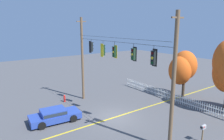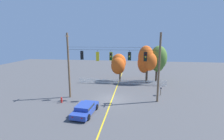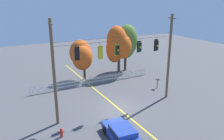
{
  "view_description": "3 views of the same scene",
  "coord_description": "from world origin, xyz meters",
  "px_view_note": "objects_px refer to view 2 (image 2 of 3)",
  "views": [
    {
      "loc": [
        14.15,
        -10.6,
        8.19
      ],
      "look_at": [
        -0.43,
        -0.07,
        4.38
      ],
      "focal_mm": 33.04,
      "sensor_mm": 36.0,
      "label": 1
    },
    {
      "loc": [
        3.01,
        -21.44,
        8.42
      ],
      "look_at": [
        -0.02,
        0.03,
        4.19
      ],
      "focal_mm": 26.06,
      "sensor_mm": 36.0,
      "label": 2
    },
    {
      "loc": [
        -10.3,
        -18.09,
        10.51
      ],
      "look_at": [
        -0.85,
        -0.21,
        4.25
      ],
      "focal_mm": 36.54,
      "sensor_mm": 36.0,
      "label": 3
    }
  ],
  "objects_px": {
    "traffic_signal_westbound_side": "(145,57)",
    "parked_car": "(85,109)",
    "traffic_signal_northbound_primary": "(111,56)",
    "autumn_maple_near_fence": "(118,64)",
    "roadside_mailbox": "(161,88)",
    "autumn_maple_mid": "(146,60)",
    "traffic_signal_southbound_primary": "(98,56)",
    "fire_hydrant": "(62,100)",
    "traffic_signal_northbound_secondary": "(82,55)",
    "autumn_oak_far_east": "(158,59)",
    "traffic_signal_eastbound_side": "(129,56)"
  },
  "relations": [
    {
      "from": "traffic_signal_westbound_side",
      "to": "parked_car",
      "type": "distance_m",
      "value": 9.98
    },
    {
      "from": "traffic_signal_northbound_primary",
      "to": "autumn_maple_near_fence",
      "type": "bearing_deg",
      "value": 89.85
    },
    {
      "from": "traffic_signal_westbound_side",
      "to": "roadside_mailbox",
      "type": "xyz_separation_m",
      "value": [
        2.61,
        2.62,
        -5.0
      ]
    },
    {
      "from": "traffic_signal_northbound_primary",
      "to": "autumn_maple_mid",
      "type": "bearing_deg",
      "value": 60.49
    },
    {
      "from": "traffic_signal_southbound_primary",
      "to": "autumn_maple_mid",
      "type": "distance_m",
      "value": 12.02
    },
    {
      "from": "fire_hydrant",
      "to": "traffic_signal_westbound_side",
      "type": "bearing_deg",
      "value": 11.52
    },
    {
      "from": "traffic_signal_northbound_primary",
      "to": "roadside_mailbox",
      "type": "distance_m",
      "value": 9.1
    },
    {
      "from": "traffic_signal_southbound_primary",
      "to": "autumn_maple_mid",
      "type": "height_order",
      "value": "autumn_maple_mid"
    },
    {
      "from": "traffic_signal_westbound_side",
      "to": "traffic_signal_northbound_secondary",
      "type": "bearing_deg",
      "value": -179.87
    },
    {
      "from": "traffic_signal_northbound_secondary",
      "to": "autumn_maple_near_fence",
      "type": "height_order",
      "value": "traffic_signal_northbound_secondary"
    },
    {
      "from": "autumn_maple_mid",
      "to": "autumn_oak_far_east",
      "type": "xyz_separation_m",
      "value": [
        2.35,
        1.43,
        -0.0
      ]
    },
    {
      "from": "traffic_signal_eastbound_side",
      "to": "parked_car",
      "type": "xyz_separation_m",
      "value": [
        -4.71,
        -4.85,
        -5.5
      ]
    },
    {
      "from": "traffic_signal_southbound_primary",
      "to": "roadside_mailbox",
      "type": "distance_m",
      "value": 10.56
    },
    {
      "from": "traffic_signal_northbound_secondary",
      "to": "traffic_signal_eastbound_side",
      "type": "relative_size",
      "value": 0.98
    },
    {
      "from": "traffic_signal_westbound_side",
      "to": "roadside_mailbox",
      "type": "bearing_deg",
      "value": 45.11
    },
    {
      "from": "autumn_maple_near_fence",
      "to": "traffic_signal_eastbound_side",
      "type": "bearing_deg",
      "value": -76.09
    },
    {
      "from": "parked_car",
      "to": "roadside_mailbox",
      "type": "distance_m",
      "value": 12.01
    },
    {
      "from": "traffic_signal_northbound_primary",
      "to": "traffic_signal_westbound_side",
      "type": "height_order",
      "value": "same"
    },
    {
      "from": "traffic_signal_eastbound_side",
      "to": "autumn_maple_mid",
      "type": "bearing_deg",
      "value": 73.01
    },
    {
      "from": "autumn_maple_near_fence",
      "to": "roadside_mailbox",
      "type": "relative_size",
      "value": 4.13
    },
    {
      "from": "autumn_maple_near_fence",
      "to": "fire_hydrant",
      "type": "xyz_separation_m",
      "value": [
        -6.32,
        -12.1,
        -3.08
      ]
    },
    {
      "from": "traffic_signal_northbound_secondary",
      "to": "traffic_signal_westbound_side",
      "type": "relative_size",
      "value": 0.92
    },
    {
      "from": "traffic_signal_westbound_side",
      "to": "autumn_maple_near_fence",
      "type": "xyz_separation_m",
      "value": [
        -4.53,
        9.89,
        -2.61
      ]
    },
    {
      "from": "autumn_maple_near_fence",
      "to": "autumn_oak_far_east",
      "type": "relative_size",
      "value": 0.77
    },
    {
      "from": "traffic_signal_westbound_side",
      "to": "roadside_mailbox",
      "type": "relative_size",
      "value": 1.11
    },
    {
      "from": "fire_hydrant",
      "to": "autumn_oak_far_east",
      "type": "bearing_deg",
      "value": 43.13
    },
    {
      "from": "autumn_maple_mid",
      "to": "parked_car",
      "type": "distance_m",
      "value": 16.69
    },
    {
      "from": "traffic_signal_southbound_primary",
      "to": "roadside_mailbox",
      "type": "relative_size",
      "value": 1.14
    },
    {
      "from": "traffic_signal_northbound_secondary",
      "to": "parked_car",
      "type": "xyz_separation_m",
      "value": [
        1.74,
        -4.84,
        -5.55
      ]
    },
    {
      "from": "traffic_signal_southbound_primary",
      "to": "traffic_signal_northbound_primary",
      "type": "xyz_separation_m",
      "value": [
        1.79,
        0.02,
        0.02
      ]
    },
    {
      "from": "traffic_signal_southbound_primary",
      "to": "roadside_mailbox",
      "type": "xyz_separation_m",
      "value": [
        8.95,
        2.64,
        -4.95
      ]
    },
    {
      "from": "traffic_signal_northbound_primary",
      "to": "autumn_maple_mid",
      "type": "distance_m",
      "value": 11.04
    },
    {
      "from": "traffic_signal_eastbound_side",
      "to": "roadside_mailbox",
      "type": "xyz_separation_m",
      "value": [
        4.68,
        2.62,
        -5.03
      ]
    },
    {
      "from": "autumn_oak_far_east",
      "to": "traffic_signal_eastbound_side",
      "type": "bearing_deg",
      "value": -115.68
    },
    {
      "from": "traffic_signal_eastbound_side",
      "to": "autumn_maple_mid",
      "type": "xyz_separation_m",
      "value": [
        2.9,
        9.5,
        -1.69
      ]
    },
    {
      "from": "parked_car",
      "to": "fire_hydrant",
      "type": "xyz_separation_m",
      "value": [
        -4.06,
        2.64,
        -0.22
      ]
    },
    {
      "from": "traffic_signal_eastbound_side",
      "to": "roadside_mailbox",
      "type": "distance_m",
      "value": 7.35
    },
    {
      "from": "traffic_signal_westbound_side",
      "to": "fire_hydrant",
      "type": "xyz_separation_m",
      "value": [
        -10.85,
        -2.21,
        -5.69
      ]
    },
    {
      "from": "traffic_signal_southbound_primary",
      "to": "traffic_signal_westbound_side",
      "type": "xyz_separation_m",
      "value": [
        6.34,
        0.02,
        0.05
      ]
    },
    {
      "from": "autumn_oak_far_east",
      "to": "roadside_mailbox",
      "type": "relative_size",
      "value": 5.34
    },
    {
      "from": "traffic_signal_northbound_primary",
      "to": "roadside_mailbox",
      "type": "bearing_deg",
      "value": 20.09
    },
    {
      "from": "traffic_signal_northbound_secondary",
      "to": "traffic_signal_southbound_primary",
      "type": "xyz_separation_m",
      "value": [
        2.19,
        -0.0,
        -0.13
      ]
    },
    {
      "from": "traffic_signal_northbound_secondary",
      "to": "autumn_oak_far_east",
      "type": "distance_m",
      "value": 16.12
    },
    {
      "from": "traffic_signal_northbound_secondary",
      "to": "roadside_mailbox",
      "type": "height_order",
      "value": "traffic_signal_northbound_secondary"
    },
    {
      "from": "traffic_signal_westbound_side",
      "to": "autumn_maple_near_fence",
      "type": "height_order",
      "value": "traffic_signal_westbound_side"
    },
    {
      "from": "traffic_signal_eastbound_side",
      "to": "autumn_maple_mid",
      "type": "relative_size",
      "value": 0.19
    },
    {
      "from": "traffic_signal_eastbound_side",
      "to": "fire_hydrant",
      "type": "bearing_deg",
      "value": -165.85
    },
    {
      "from": "traffic_signal_eastbound_side",
      "to": "fire_hydrant",
      "type": "xyz_separation_m",
      "value": [
        -8.77,
        -2.21,
        -5.72
      ]
    },
    {
      "from": "traffic_signal_southbound_primary",
      "to": "fire_hydrant",
      "type": "relative_size",
      "value": 1.93
    },
    {
      "from": "traffic_signal_westbound_side",
      "to": "traffic_signal_eastbound_side",
      "type": "bearing_deg",
      "value": -179.97
    }
  ]
}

